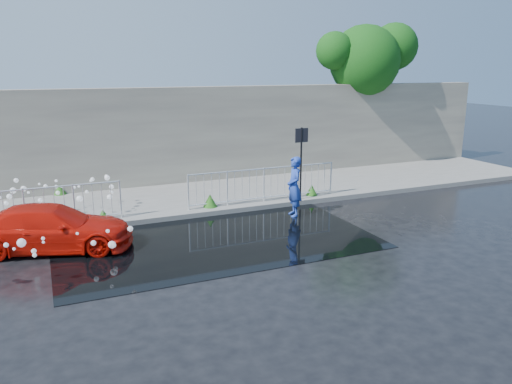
% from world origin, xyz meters
% --- Properties ---
extents(ground, '(90.00, 90.00, 0.00)m').
position_xyz_m(ground, '(0.00, 0.00, 0.00)').
color(ground, black).
rests_on(ground, ground).
extents(pavement, '(30.00, 4.00, 0.15)m').
position_xyz_m(pavement, '(0.00, 5.00, 0.07)').
color(pavement, slate).
rests_on(pavement, ground).
extents(curb, '(30.00, 0.25, 0.16)m').
position_xyz_m(curb, '(0.00, 3.00, 0.08)').
color(curb, slate).
rests_on(curb, ground).
extents(retaining_wall, '(30.00, 0.60, 3.50)m').
position_xyz_m(retaining_wall, '(0.00, 7.20, 1.90)').
color(retaining_wall, '#6D655B').
rests_on(retaining_wall, pavement).
extents(puddle, '(8.00, 5.00, 0.01)m').
position_xyz_m(puddle, '(0.50, 1.00, 0.01)').
color(puddle, black).
rests_on(puddle, ground).
extents(sign_post, '(0.45, 0.06, 2.50)m').
position_xyz_m(sign_post, '(4.20, 3.10, 1.72)').
color(sign_post, black).
rests_on(sign_post, ground).
extents(tree, '(4.79, 3.01, 6.21)m').
position_xyz_m(tree, '(9.68, 7.41, 4.73)').
color(tree, '#332114').
rests_on(tree, ground).
extents(railing_left, '(5.05, 0.05, 1.10)m').
position_xyz_m(railing_left, '(-4.00, 3.35, 0.74)').
color(railing_left, silver).
rests_on(railing_left, pavement).
extents(railing_right, '(5.05, 0.05, 1.10)m').
position_xyz_m(railing_right, '(3.00, 3.35, 0.74)').
color(railing_right, silver).
rests_on(railing_right, pavement).
extents(weeds, '(12.17, 3.93, 0.40)m').
position_xyz_m(weeds, '(-0.24, 4.42, 0.33)').
color(weeds, '#245416').
rests_on(weeds, pavement).
extents(water_spray, '(3.71, 5.70, 1.09)m').
position_xyz_m(water_spray, '(-3.42, 2.80, 0.77)').
color(water_spray, white).
rests_on(water_spray, ground).
extents(red_car, '(4.13, 2.58, 1.12)m').
position_xyz_m(red_car, '(-3.39, 1.76, 0.56)').
color(red_car, red).
rests_on(red_car, ground).
extents(person, '(0.54, 0.72, 1.80)m').
position_xyz_m(person, '(3.37, 1.97, 0.90)').
color(person, '#213FA7').
rests_on(person, ground).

